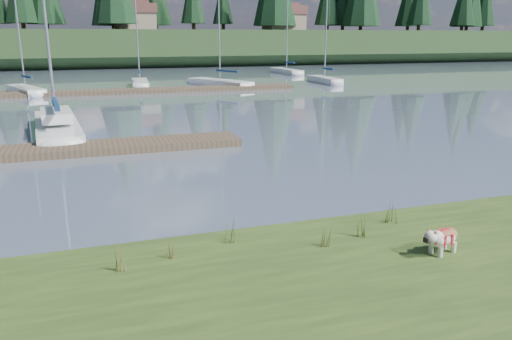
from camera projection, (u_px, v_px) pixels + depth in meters
name	position (u px, v px, depth m)	size (l,w,h in m)	color
ground	(112.00, 94.00, 39.49)	(200.00, 200.00, 0.00)	gray
ridge	(96.00, 48.00, 78.19)	(200.00, 20.00, 5.00)	#1E3218
bulldog	(443.00, 237.00, 9.58)	(0.92, 0.51, 0.54)	silver
sailboat_main	(56.00, 123.00, 23.75)	(2.58, 9.24, 13.09)	white
dock_near	(34.00, 152.00, 19.00)	(16.00, 2.00, 0.30)	#4C3D2C
dock_far	(138.00, 91.00, 40.06)	(26.00, 2.20, 0.30)	#4C3D2C
sailboat_bg_1	(23.00, 89.00, 39.54)	(3.75, 6.91, 10.40)	white
sailboat_bg_2	(140.00, 82.00, 45.24)	(1.79, 6.83, 10.29)	white
sailboat_bg_3	(215.00, 82.00, 45.78)	(5.03, 8.28, 12.26)	white
sailboat_bg_4	(322.00, 79.00, 48.75)	(1.41, 6.43, 9.62)	white
sailboat_bg_5	(284.00, 71.00, 60.68)	(1.70, 7.64, 10.90)	white
weed_0	(172.00, 248.00, 9.40)	(0.17, 0.14, 0.49)	#475B23
weed_1	(230.00, 232.00, 10.12)	(0.17, 0.14, 0.53)	#475B23
weed_2	(359.00, 226.00, 10.38)	(0.17, 0.14, 0.59)	#475B23
weed_3	(122.00, 258.00, 8.90)	(0.17, 0.14, 0.56)	#475B23
weed_4	(327.00, 237.00, 9.91)	(0.17, 0.14, 0.47)	#475B23
weed_5	(391.00, 213.00, 11.16)	(0.17, 0.14, 0.56)	#475B23
mud_lip	(194.00, 248.00, 10.55)	(60.00, 0.50, 0.14)	#33281C
house_1	(135.00, 16.00, 76.95)	(6.30, 5.30, 4.65)	gray
house_2	(284.00, 18.00, 82.51)	(6.30, 5.30, 4.65)	gray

